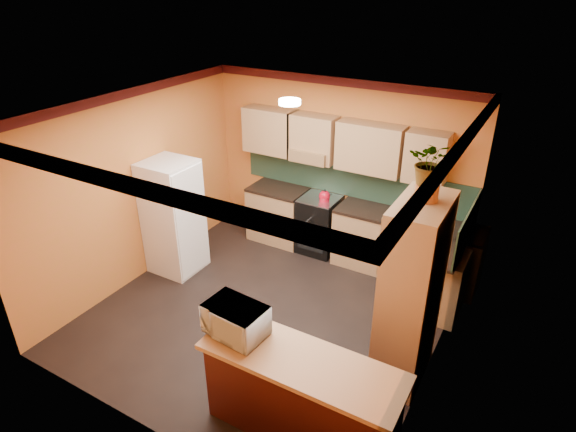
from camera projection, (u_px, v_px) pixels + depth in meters
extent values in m
plane|color=black|center=(267.00, 313.00, 6.34)|extent=(4.20, 4.20, 0.00)
cube|color=white|center=(262.00, 110.00, 5.11)|extent=(4.20, 4.20, 0.04)
cube|color=#D06F37|center=(338.00, 167.00, 7.35)|extent=(4.20, 0.04, 2.70)
cube|color=#D06F37|center=(133.00, 321.00, 4.10)|extent=(4.20, 0.04, 2.70)
cube|color=#D06F37|center=(137.00, 187.00, 6.66)|extent=(0.04, 4.20, 2.70)
cube|color=#D06F37|center=(443.00, 271.00, 4.80)|extent=(0.04, 4.20, 2.70)
cube|color=#1E372A|center=(352.00, 180.00, 7.31)|extent=(3.70, 0.02, 0.53)
cube|color=#1E372A|center=(468.00, 227.00, 5.96)|extent=(0.02, 1.40, 0.53)
cube|color=tan|center=(341.00, 143.00, 6.97)|extent=(3.10, 0.34, 0.70)
cylinder|color=white|center=(290.00, 102.00, 5.60)|extent=(0.26, 0.26, 0.06)
cube|color=tan|center=(356.00, 235.00, 7.32)|extent=(3.65, 0.60, 0.88)
cube|color=black|center=(358.00, 208.00, 7.11)|extent=(3.65, 0.62, 0.04)
cube|color=black|center=(319.00, 224.00, 7.59)|extent=(0.58, 0.58, 0.91)
cube|color=silver|center=(409.00, 217.00, 6.75)|extent=(0.48, 0.40, 0.03)
cube|color=tan|center=(430.00, 282.00, 6.21)|extent=(0.60, 0.80, 0.88)
cube|color=black|center=(435.00, 251.00, 6.00)|extent=(0.62, 0.80, 0.04)
cube|color=white|center=(173.00, 217.00, 6.94)|extent=(0.68, 0.66, 1.70)
cube|color=tan|center=(411.00, 294.00, 4.95)|extent=(0.48, 0.90, 2.10)
cylinder|color=#A85A28|center=(427.00, 192.00, 4.48)|extent=(0.22, 0.22, 0.16)
imported|color=tan|center=(431.00, 163.00, 4.35)|extent=(0.41, 0.37, 0.42)
cube|color=#43110F|center=(301.00, 399.00, 4.50)|extent=(1.80, 0.55, 0.88)
cube|color=tan|center=(301.00, 362.00, 4.29)|extent=(1.90, 0.65, 0.05)
imported|color=white|center=(235.00, 320.00, 4.52)|extent=(0.60, 0.44, 0.32)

